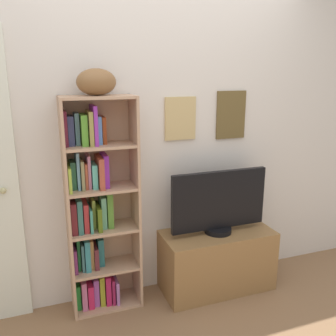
# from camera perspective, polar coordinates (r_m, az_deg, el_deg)

# --- Properties ---
(back_wall) EXTENTS (4.80, 0.08, 2.50)m
(back_wall) POSITION_cam_1_polar(r_m,az_deg,el_deg) (2.84, -2.65, 4.36)
(back_wall) COLOR silver
(back_wall) RESTS_ON ground
(bookshelf) EXTENTS (0.52, 0.26, 1.61)m
(bookshelf) POSITION_cam_1_polar(r_m,az_deg,el_deg) (2.75, -11.26, -6.70)
(bookshelf) COLOR tan
(bookshelf) RESTS_ON ground
(football) EXTENTS (0.32, 0.25, 0.18)m
(football) POSITION_cam_1_polar(r_m,az_deg,el_deg) (2.54, -11.15, 13.10)
(football) COLOR brown
(football) RESTS_ON bookshelf
(tv_stand) EXTENTS (0.91, 0.42, 0.51)m
(tv_stand) POSITION_cam_1_polar(r_m,az_deg,el_deg) (3.15, 7.68, -14.13)
(tv_stand) COLOR olive
(tv_stand) RESTS_ON ground
(television) EXTENTS (0.80, 0.22, 0.51)m
(television) POSITION_cam_1_polar(r_m,az_deg,el_deg) (2.94, 8.01, -5.40)
(television) COLOR black
(television) RESTS_ON tv_stand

